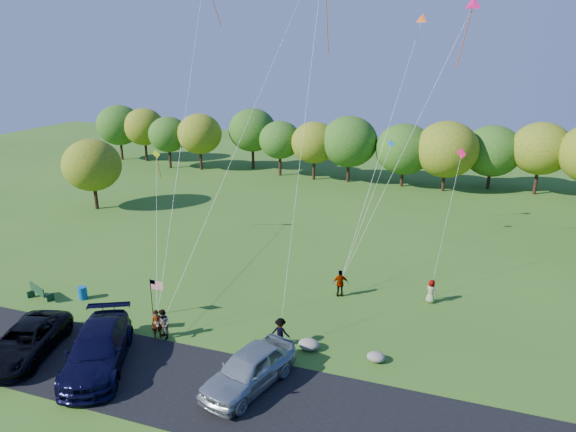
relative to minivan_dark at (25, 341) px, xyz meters
The scene contains 16 objects.
ground 9.52m from the minivan_dark, 28.84° to the left, with size 140.00×140.00×0.00m, color #315F1B.
asphalt_lane 8.36m from the minivan_dark, ahead, with size 44.00×6.00×0.06m, color black.
treeline 41.93m from the minivan_dark, 80.07° to the left, with size 76.98×28.26×8.68m.
minivan_dark is the anchor object (origin of this frame).
minivan_navy 4.19m from the minivan_dark, ahead, with size 2.69×6.61×1.92m, color black.
minivan_silver 11.97m from the minivan_dark, ahead, with size 2.18×5.42×1.85m, color #A6ADB1.
flyer_a 6.58m from the minivan_dark, 34.98° to the left, with size 0.60×0.39×1.64m, color #4C4C59.
flyer_b 6.90m from the minivan_dark, 33.15° to the left, with size 0.84×0.66×1.73m, color #4C4C59.
flyer_c 13.14m from the minivan_dark, 23.48° to the left, with size 1.04×0.60×1.61m, color #4C4C59.
flyer_d 18.17m from the minivan_dark, 41.03° to the left, with size 1.05×0.44×1.79m, color #4C4C59.
flyer_e 23.21m from the minivan_dark, 33.92° to the left, with size 0.74×0.48×1.52m, color #4C4C59.
park_bench 6.67m from the minivan_dark, 129.06° to the left, with size 1.81×0.97×1.03m.
trash_barrel 6.43m from the minivan_dark, 105.11° to the left, with size 0.55×0.55×0.83m, color #0A4EA3.
flag_assembly 7.11m from the minivan_dark, 55.78° to the left, with size 0.87×0.57×2.36m.
boulder_near 14.63m from the minivan_dark, 21.64° to the left, with size 1.13×0.89×0.57m, color gray.
boulder_far 18.00m from the minivan_dark, 17.65° to the left, with size 0.94×0.78×0.49m, color slate.
Camera 1 is at (12.00, -21.90, 15.16)m, focal length 32.00 mm.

